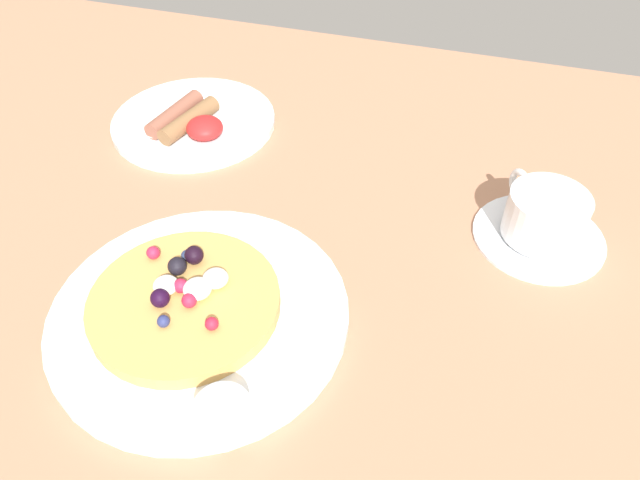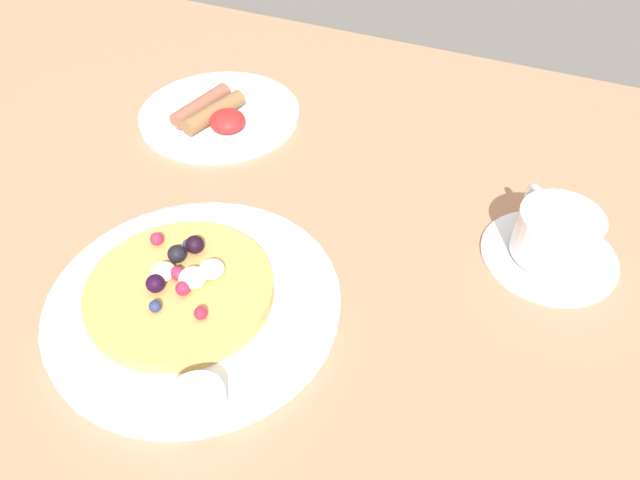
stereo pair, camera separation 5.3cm
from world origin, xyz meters
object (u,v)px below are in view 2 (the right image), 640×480
Objects in this scene: syrup_ramekin at (199,403)px; pancake_plate at (195,302)px; coffee_saucer at (549,254)px; coffee_cup at (556,233)px; breakfast_plate at (220,114)px.

pancake_plate is at bearing 125.35° from syrup_ramekin.
syrup_ramekin is at bearing -126.81° from coffee_saucer.
pancake_plate is 38.67cm from coffee_cup.
pancake_plate reaches higher than coffee_saucer.
pancake_plate is 1.30× the size of breakfast_plate.
pancake_plate reaches higher than breakfast_plate.
coffee_saucer is at bearing 53.19° from syrup_ramekin.
syrup_ramekin is at bearing -126.63° from coffee_cup.
syrup_ramekin is at bearing -60.92° from breakfast_plate.
syrup_ramekin is 0.46× the size of coffee_cup.
pancake_plate is 13.05cm from syrup_ramekin.
pancake_plate is 38.57cm from coffee_saucer.
coffee_saucer is (47.65, -9.60, -0.19)cm from breakfast_plate.
breakfast_plate is 48.59cm from coffee_cup.
coffee_cup is at bearing 34.83° from pancake_plate.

